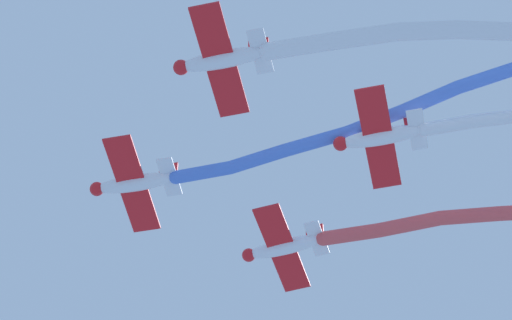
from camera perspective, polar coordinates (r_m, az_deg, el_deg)
The scene contains 5 objects.
airplane_lead at distance 63.57m, azimuth -6.15°, elevation -1.16°, with size 6.81×5.10×1.70m.
smoke_trail_lead at distance 61.55m, azimuth 7.61°, elevation 2.71°, with size 7.32×26.63×2.27m.
airplane_left_wing at distance 58.00m, azimuth -1.77°, elevation 5.03°, with size 6.84×5.13×1.70m.
airplane_right_wing at distance 66.72m, azimuth 1.35°, elevation -4.37°, with size 6.89×5.21×1.70m.
airplane_slot at distance 61.35m, azimuth 6.16°, elevation 1.16°, with size 6.83×5.12×1.70m.
Camera 1 is at (-34.29, -5.83, 6.70)m, focal length 80.09 mm.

